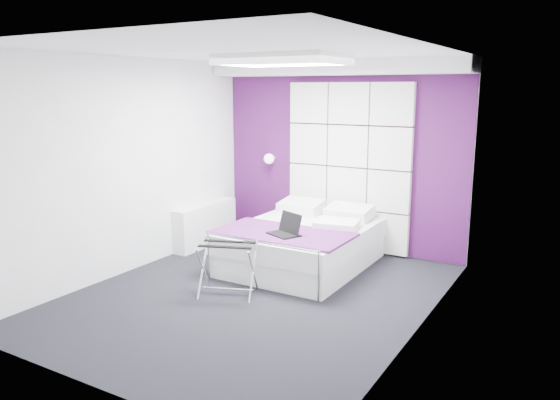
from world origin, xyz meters
name	(u,v)px	position (x,y,z in m)	size (l,w,h in m)	color
floor	(255,295)	(0.00, 0.00, 0.00)	(4.40, 4.40, 0.00)	black
ceiling	(252,51)	(0.00, 0.00, 2.60)	(4.40, 4.40, 0.00)	white
wall_back	(340,156)	(0.00, 2.20, 1.30)	(3.60, 3.60, 0.00)	silver
wall_left	(130,166)	(-1.80, 0.00, 1.30)	(4.40, 4.40, 0.00)	silver
wall_right	(423,195)	(1.80, 0.00, 1.30)	(4.40, 4.40, 0.00)	silver
accent_wall	(340,156)	(0.00, 2.19, 1.30)	(3.58, 0.02, 2.58)	#410F43
soffit	(334,67)	(0.00, 1.95, 2.50)	(3.58, 0.50, 0.20)	white
headboard	(348,167)	(0.15, 2.14, 1.17)	(1.80, 0.08, 2.30)	silver
skylight	(282,59)	(0.00, 0.60, 2.55)	(1.36, 0.86, 0.12)	white
wall_lamp	(270,158)	(-1.05, 2.06, 1.22)	(0.15, 0.15, 0.15)	white
radiator	(205,225)	(-1.69, 1.30, 0.30)	(0.22, 1.20, 0.60)	white
bed	(302,244)	(-0.04, 1.16, 0.29)	(1.62, 1.95, 0.69)	white
nightstand	(294,209)	(-0.63, 2.02, 0.51)	(0.42, 0.33, 0.05)	white
luggage_rack	(228,269)	(-0.26, -0.12, 0.29)	(0.59, 0.43, 0.58)	silver
laptop	(286,229)	(0.03, 0.63, 0.61)	(0.37, 0.26, 0.26)	black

